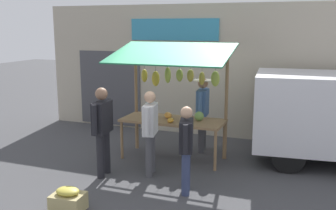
{
  "coord_description": "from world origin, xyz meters",
  "views": [
    {
      "loc": [
        -2.84,
        7.72,
        2.86
      ],
      "look_at": [
        0.0,
        0.3,
        1.25
      ],
      "focal_mm": 42.16,
      "sensor_mm": 36.0,
      "label": 1
    }
  ],
  "objects_px": {
    "shopper_in_striped_shirt": "(150,127)",
    "produce_crate_near": "(68,200)",
    "shopper_with_ponytail": "(102,125)",
    "market_stall": "(174,88)",
    "vendor_with_sunhat": "(203,108)",
    "shopper_with_shopping_bag": "(186,144)"
  },
  "relations": [
    {
      "from": "shopper_with_ponytail",
      "to": "shopper_in_striped_shirt",
      "type": "relative_size",
      "value": 1.05
    },
    {
      "from": "market_stall",
      "to": "produce_crate_near",
      "type": "height_order",
      "value": "market_stall"
    },
    {
      "from": "market_stall",
      "to": "produce_crate_near",
      "type": "xyz_separation_m",
      "value": [
        0.69,
        2.95,
        -1.37
      ]
    },
    {
      "from": "shopper_with_shopping_bag",
      "to": "produce_crate_near",
      "type": "distance_m",
      "value": 2.12
    },
    {
      "from": "vendor_with_sunhat",
      "to": "produce_crate_near",
      "type": "height_order",
      "value": "vendor_with_sunhat"
    },
    {
      "from": "shopper_in_striped_shirt",
      "to": "produce_crate_near",
      "type": "relative_size",
      "value": 3.1
    },
    {
      "from": "shopper_in_striped_shirt",
      "to": "produce_crate_near",
      "type": "distance_m",
      "value": 2.12
    },
    {
      "from": "vendor_with_sunhat",
      "to": "produce_crate_near",
      "type": "xyz_separation_m",
      "value": [
        1.11,
        3.66,
        -0.83
      ]
    },
    {
      "from": "shopper_in_striped_shirt",
      "to": "shopper_with_ponytail",
      "type": "bearing_deg",
      "value": 102.13
    },
    {
      "from": "shopper_with_ponytail",
      "to": "shopper_with_shopping_bag",
      "type": "relative_size",
      "value": 1.13
    },
    {
      "from": "market_stall",
      "to": "shopper_with_ponytail",
      "type": "height_order",
      "value": "market_stall"
    },
    {
      "from": "produce_crate_near",
      "to": "shopper_with_ponytail",
      "type": "bearing_deg",
      "value": -81.13
    },
    {
      "from": "shopper_with_ponytail",
      "to": "market_stall",
      "type": "bearing_deg",
      "value": -37.9
    },
    {
      "from": "shopper_with_ponytail",
      "to": "vendor_with_sunhat",
      "type": "bearing_deg",
      "value": -37.39
    },
    {
      "from": "shopper_in_striped_shirt",
      "to": "market_stall",
      "type": "bearing_deg",
      "value": -17.56
    },
    {
      "from": "market_stall",
      "to": "shopper_with_shopping_bag",
      "type": "bearing_deg",
      "value": 116.45
    },
    {
      "from": "market_stall",
      "to": "shopper_in_striped_shirt",
      "type": "height_order",
      "value": "market_stall"
    },
    {
      "from": "shopper_with_shopping_bag",
      "to": "produce_crate_near",
      "type": "bearing_deg",
      "value": 116.18
    },
    {
      "from": "vendor_with_sunhat",
      "to": "produce_crate_near",
      "type": "relative_size",
      "value": 3.2
    },
    {
      "from": "vendor_with_sunhat",
      "to": "market_stall",
      "type": "bearing_deg",
      "value": -37.11
    },
    {
      "from": "market_stall",
      "to": "shopper_in_striped_shirt",
      "type": "distance_m",
      "value": 1.23
    },
    {
      "from": "vendor_with_sunhat",
      "to": "shopper_in_striped_shirt",
      "type": "height_order",
      "value": "vendor_with_sunhat"
    }
  ]
}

